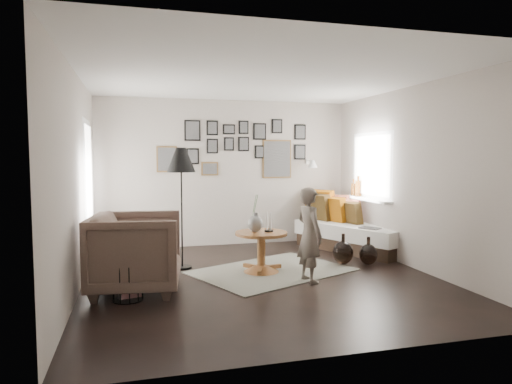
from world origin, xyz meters
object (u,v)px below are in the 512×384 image
object	(u,v)px
armchair	(136,252)
demijohn_large	(343,252)
pedestal_table	(261,254)
demijohn_small	(368,254)
magazine_basket	(128,282)
floor_lamp	(181,165)
child	(309,235)
daybed	(351,231)
vase	(255,220)

from	to	relation	value
armchair	demijohn_large	bearing A→B (deg)	-70.64
pedestal_table	demijohn_small	xyz separation A→B (m)	(1.65, 0.03, -0.10)
magazine_basket	armchair	bearing A→B (deg)	72.51
floor_lamp	magazine_basket	size ratio (longest dim) A/B	4.02
floor_lamp	demijohn_large	xyz separation A→B (m)	(2.33, -0.36, -1.31)
armchair	child	bearing A→B (deg)	-86.12
armchair	demijohn_small	bearing A→B (deg)	-73.88
daybed	armchair	distance (m)	3.94
demijohn_small	vase	bearing A→B (deg)	-179.65
daybed	demijohn_small	distance (m)	1.15
demijohn_small	child	distance (m)	1.42
armchair	child	xyz separation A→B (m)	(2.13, -0.13, 0.14)
pedestal_table	child	world-z (taller)	child
pedestal_table	demijohn_small	distance (m)	1.66
demijohn_small	child	size ratio (longest dim) A/B	0.34
magazine_basket	daybed	bearing A→B (deg)	27.58
pedestal_table	vase	world-z (taller)	vase
daybed	child	size ratio (longest dim) A/B	1.79
floor_lamp	child	bearing A→B (deg)	-36.83
armchair	daybed	bearing A→B (deg)	-58.37
floor_lamp	demijohn_large	bearing A→B (deg)	-8.77
pedestal_table	demijohn_small	size ratio (longest dim) A/B	1.73
pedestal_table	magazine_basket	xyz separation A→B (m)	(-1.76, -0.79, -0.06)
daybed	magazine_basket	size ratio (longest dim) A/B	5.08
demijohn_large	armchair	bearing A→B (deg)	-168.02
daybed	floor_lamp	bearing A→B (deg)	167.21
child	daybed	bearing A→B (deg)	-51.84
vase	child	distance (m)	0.84
daybed	child	xyz separation A→B (m)	(-1.46, -1.75, 0.29)
daybed	floor_lamp	distance (m)	3.24
magazine_basket	pedestal_table	bearing A→B (deg)	24.10
child	floor_lamp	bearing A→B (deg)	41.26
magazine_basket	child	world-z (taller)	child
vase	demijohn_large	distance (m)	1.49
daybed	floor_lamp	xyz separation A→B (m)	(-2.96, -0.63, 1.17)
floor_lamp	child	world-z (taller)	floor_lamp
vase	demijohn_large	world-z (taller)	vase
daybed	child	world-z (taller)	child
child	demijohn_large	bearing A→B (deg)	-59.70
daybed	demijohn_large	distance (m)	1.18
daybed	demijohn_large	world-z (taller)	daybed
floor_lamp	pedestal_table	bearing A→B (deg)	-26.36
vase	magazine_basket	size ratio (longest dim) A/B	1.20
pedestal_table	vase	size ratio (longest dim) A/B	1.40
floor_lamp	vase	bearing A→B (deg)	-27.30
demijohn_small	demijohn_large	bearing A→B (deg)	161.08
vase	magazine_basket	xyz separation A→B (m)	(-1.68, -0.81, -0.52)
pedestal_table	demijohn_large	world-z (taller)	pedestal_table
demijohn_large	child	xyz separation A→B (m)	(-0.84, -0.76, 0.43)
floor_lamp	magazine_basket	xyz separation A→B (m)	(-0.73, -1.30, -1.29)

